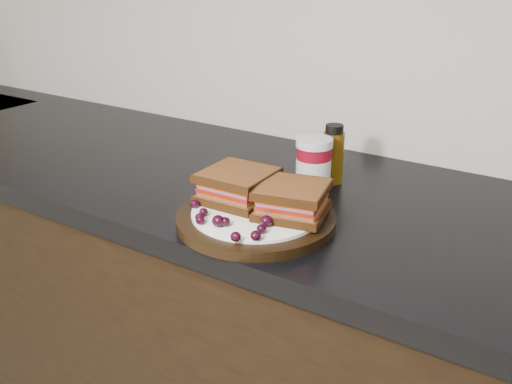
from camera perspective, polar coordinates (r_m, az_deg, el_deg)
base_cabinets at (r=1.51m, az=-5.79°, el=-14.42°), size 3.96×0.58×0.86m
countertop at (r=1.29m, az=-6.56°, el=1.74°), size 3.98×0.60×0.04m
plate at (r=1.00m, az=0.00°, el=-2.70°), size 0.28×0.28×0.02m
sandwich_left at (r=1.03m, az=-1.85°, el=0.67°), size 0.12×0.12×0.06m
sandwich_right at (r=0.97m, az=3.66°, el=-0.79°), size 0.14×0.14×0.05m
grape_0 at (r=1.01m, az=-6.17°, el=-1.16°), size 0.02×0.02×0.02m
grape_1 at (r=0.98m, az=-5.26°, el=-2.01°), size 0.02×0.02×0.01m
grape_2 at (r=0.96m, az=-5.64°, el=-2.55°), size 0.02×0.02×0.02m
grape_3 at (r=0.95m, az=-5.61°, el=-2.83°), size 0.02×0.02×0.01m
grape_4 at (r=0.94m, az=-3.80°, el=-2.90°), size 0.02×0.02×0.02m
grape_5 at (r=0.94m, az=-3.11°, el=-2.97°), size 0.02×0.02×0.02m
grape_6 at (r=0.89m, az=-2.05°, el=-4.48°), size 0.02×0.02×0.02m
grape_7 at (r=0.89m, az=-0.02°, el=-4.38°), size 0.02×0.02×0.02m
grape_8 at (r=0.91m, az=0.54°, el=-3.71°), size 0.02×0.02×0.01m
grape_9 at (r=0.94m, az=1.05°, el=-2.92°), size 0.02×0.02×0.02m
grape_10 at (r=0.94m, az=3.60°, el=-2.77°), size 0.02×0.02×0.02m
grape_11 at (r=0.95m, az=2.91°, el=-2.70°), size 0.02×0.02×0.01m
grape_12 at (r=0.95m, az=4.07°, el=-2.53°), size 0.02×0.02×0.02m
grape_13 at (r=0.99m, az=4.50°, el=-1.52°), size 0.02×0.02×0.02m
grape_14 at (r=1.05m, az=0.02°, el=0.05°), size 0.02×0.02×0.02m
grape_15 at (r=1.04m, az=-1.24°, el=-0.21°), size 0.02×0.02×0.02m
grape_16 at (r=1.06m, az=-2.97°, el=0.10°), size 0.02×0.02×0.02m
grape_17 at (r=1.04m, az=-2.59°, el=-0.42°), size 0.02×0.02×0.02m
grape_18 at (r=1.03m, az=-4.59°, el=-0.63°), size 0.02×0.02×0.02m
grape_19 at (r=1.06m, az=-0.37°, el=0.10°), size 0.02×0.02×0.02m
grape_20 at (r=1.02m, az=-2.25°, el=-0.73°), size 0.02×0.02×0.02m
grape_21 at (r=1.02m, az=-2.16°, el=-0.70°), size 0.02×0.02×0.02m
condiment_jar at (r=1.14m, az=5.77°, el=2.77°), size 0.08×0.08×0.11m
oil_bottle at (r=1.18m, az=7.72°, el=3.80°), size 0.04×0.04×0.12m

